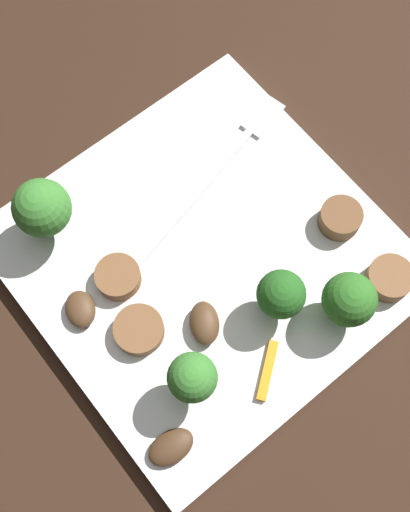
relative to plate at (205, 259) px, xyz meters
The scene contains 15 objects.
ground_plane 0.01m from the plate, ahead, with size 1.40×1.40×0.00m, color black.
plate is the anchor object (origin of this frame).
fork 0.07m from the plate, 43.44° to the left, with size 0.18×0.05×0.00m.
broccoli_floret_0 0.12m from the plate, 130.14° to the left, with size 0.04×0.04×0.06m.
broccoli_floret_1 0.07m from the plate, 76.03° to the right, with size 0.03×0.03×0.05m.
broccoli_floret_2 0.10m from the plate, 133.73° to the right, with size 0.03×0.03×0.05m.
broccoli_floret_3 0.11m from the plate, 62.41° to the right, with size 0.04×0.04×0.05m.
sausage_slice_0 0.06m from the plate, 157.51° to the left, with size 0.03×0.03×0.01m, color brown.
sausage_slice_1 0.07m from the plate, 167.92° to the right, with size 0.03×0.03×0.01m, color brown.
sausage_slice_2 0.10m from the plate, 23.88° to the right, with size 0.03×0.03×0.02m, color brown.
sausage_slice_3 0.13m from the plate, 47.31° to the right, with size 0.03×0.03×0.01m, color brown.
mushroom_0 0.05m from the plate, 129.39° to the right, with size 0.03×0.02×0.01m, color #4C331E.
mushroom_1 0.10m from the plate, 166.62° to the left, with size 0.03×0.02×0.01m, color #4C331E.
mushroom_3 0.13m from the plate, 138.28° to the right, with size 0.03×0.02×0.01m, color #422B19.
pepper_strip_1 0.09m from the plate, 101.93° to the right, with size 0.04×0.01×0.00m, color orange.
Camera 1 is at (-0.10, -0.12, 0.46)m, focal length 46.42 mm.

